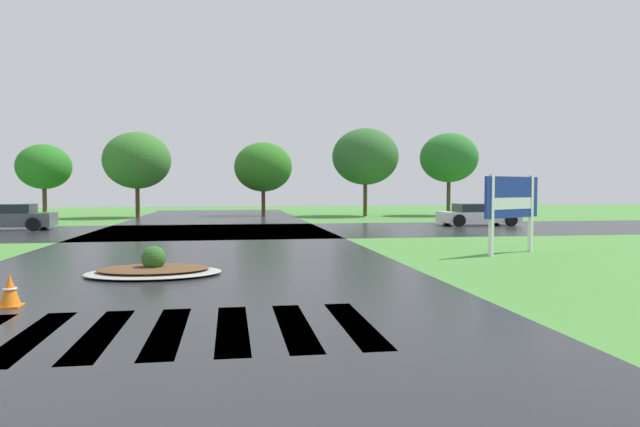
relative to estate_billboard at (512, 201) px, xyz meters
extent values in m
cube|color=#232628|center=(-9.41, -3.59, -1.61)|extent=(10.83, 80.00, 0.01)
cube|color=#232628|center=(-9.41, 10.75, -1.61)|extent=(90.00, 9.75, 0.01)
cube|color=white|center=(-11.21, -8.05, -1.61)|extent=(0.45, 2.94, 0.01)
cube|color=white|center=(-10.31, -8.05, -1.61)|extent=(0.45, 2.94, 0.01)
cube|color=white|center=(-9.41, -8.05, -1.61)|extent=(0.45, 2.94, 0.01)
cube|color=white|center=(-8.51, -8.05, -1.61)|extent=(0.45, 2.94, 0.01)
cube|color=white|center=(-7.61, -8.05, -1.61)|extent=(0.45, 2.94, 0.01)
cube|color=white|center=(-6.71, -8.05, -1.61)|extent=(0.45, 2.94, 0.01)
cube|color=white|center=(0.91, 0.51, -0.41)|extent=(0.16, 0.16, 2.42)
cube|color=white|center=(-0.91, -0.51, -0.41)|extent=(0.16, 0.16, 2.42)
cube|color=navy|center=(0.00, 0.00, 0.12)|extent=(2.38, 1.38, 1.26)
cube|color=white|center=(0.00, 0.00, -0.07)|extent=(1.83, 1.07, 0.35)
ellipsoid|color=#9E9B93|center=(-10.30, -2.69, -1.56)|extent=(3.11, 2.13, 0.12)
ellipsoid|color=brown|center=(-10.30, -2.69, -1.47)|extent=(2.55, 1.74, 0.10)
sphere|color=#2D6023|center=(-10.30, -2.69, -1.22)|extent=(0.56, 0.56, 0.56)
cube|color=#4C545B|center=(-19.26, 13.02, -1.12)|extent=(4.50, 1.95, 0.65)
cube|color=#1E232B|center=(-19.10, 13.03, -0.58)|extent=(2.36, 1.63, 0.43)
cylinder|color=black|center=(-17.71, 12.21, -1.30)|extent=(0.65, 0.25, 0.64)
cylinder|color=black|center=(-17.81, 14.00, -1.30)|extent=(0.65, 0.25, 0.64)
cube|color=silver|center=(4.80, 12.81, -1.16)|extent=(4.27, 2.09, 0.57)
cube|color=#1E232B|center=(4.63, 12.82, -0.66)|extent=(2.15, 1.76, 0.43)
cylinder|color=black|center=(6.27, 13.71, -1.30)|extent=(0.65, 0.25, 0.64)
cylinder|color=black|center=(6.17, 11.77, -1.30)|extent=(0.65, 0.25, 0.64)
cylinder|color=black|center=(3.43, 13.86, -1.30)|extent=(0.65, 0.25, 0.64)
cylinder|color=black|center=(3.33, 11.91, -1.30)|extent=(0.65, 0.25, 0.64)
cone|color=orange|center=(-12.24, -5.95, -1.33)|extent=(0.36, 0.36, 0.57)
torus|color=white|center=(-12.24, -5.95, -1.31)|extent=(0.23, 0.23, 0.04)
cube|color=orange|center=(-12.24, -5.95, -1.60)|extent=(0.36, 0.36, 0.03)
cylinder|color=#4C3823|center=(-21.05, 24.95, -0.51)|extent=(0.28, 0.28, 2.22)
ellipsoid|color=#287221|center=(-21.05, 24.95, 1.85)|extent=(3.59, 3.59, 3.05)
cylinder|color=#4C3823|center=(-14.77, 23.89, -0.46)|extent=(0.28, 0.28, 2.31)
ellipsoid|color=#347029|center=(-14.77, 23.89, 2.28)|extent=(4.52, 4.52, 3.85)
cylinder|color=#4C3823|center=(-6.12, 25.42, -0.58)|extent=(0.28, 0.28, 2.08)
ellipsoid|color=#2E7020|center=(-6.12, 25.42, 1.94)|extent=(4.22, 4.22, 3.59)
cylinder|color=#4C3823|center=(1.10, 23.65, -0.31)|extent=(0.28, 0.28, 2.61)
ellipsoid|color=#30642C|center=(1.10, 23.65, 2.66)|extent=(4.77, 4.77, 4.06)
cylinder|color=#4C3823|center=(7.42, 23.63, -0.24)|extent=(0.28, 0.28, 2.76)
ellipsoid|color=#287028|center=(7.42, 23.63, 2.63)|extent=(4.25, 4.25, 3.62)
camera|label=1|loc=(-8.53, -16.20, 0.40)|focal=31.81mm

